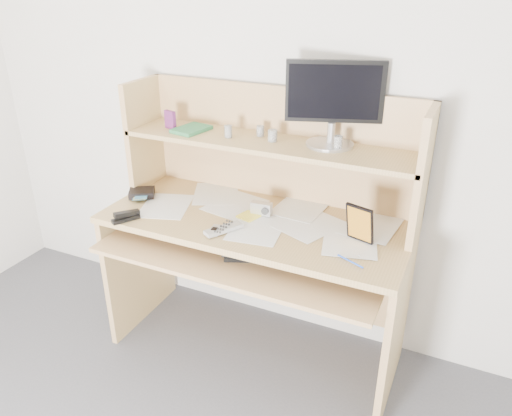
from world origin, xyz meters
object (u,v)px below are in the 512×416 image
at_px(game_case, 360,224).
at_px(monitor, 334,101).
at_px(desk, 262,223).
at_px(keyboard, 273,251).
at_px(tv_remote, 224,229).

relative_size(game_case, monitor, 0.41).
bearing_deg(game_case, desk, -174.07).
bearing_deg(monitor, desk, -170.98).
bearing_deg(desk, monitor, 27.12).
bearing_deg(keyboard, monitor, 43.68).
xyz_separation_m(desk, keyboard, (0.14, -0.18, -0.03)).
bearing_deg(desk, game_case, -11.25).
height_order(desk, game_case, desk).
bearing_deg(desk, keyboard, -52.34).
relative_size(desk, monitor, 3.43).
height_order(game_case, monitor, monitor).
bearing_deg(desk, tv_remote, -105.82).
relative_size(desk, tv_remote, 7.99).
height_order(tv_remote, monitor, monitor).
relative_size(desk, game_case, 8.32).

